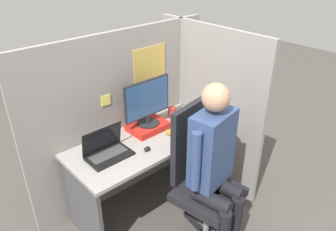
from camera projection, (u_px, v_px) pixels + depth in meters
ground_plane at (171, 220)px, 2.91m from camera, size 12.00×12.00×0.00m
cubicle_panel_back at (124, 117)px, 2.95m from camera, size 1.86×0.05×1.58m
cubicle_panel_right at (208, 108)px, 3.12m from camera, size 0.04×1.23×1.58m
desk at (147, 156)px, 2.86m from camera, size 1.36×0.61×0.71m
paper_box at (148, 126)px, 2.90m from camera, size 0.34×0.25×0.06m
monitor at (147, 101)px, 2.79m from camera, size 0.46×0.20×0.41m
laptop at (107, 151)px, 2.54m from camera, size 0.34×0.22×0.23m
mouse at (147, 149)px, 2.61m from camera, size 0.06×0.04×0.04m
stapler at (189, 114)px, 3.12m from camera, size 0.05×0.13×0.06m
carrot_toy at (173, 135)px, 2.79m from camera, size 0.05×0.16×0.05m
office_chair at (200, 175)px, 2.57m from camera, size 0.54×0.58×1.13m
person at (215, 161)px, 2.34m from camera, size 0.47×0.44×1.39m
coffee_mug at (172, 112)px, 3.09m from camera, size 0.08×0.08×0.10m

